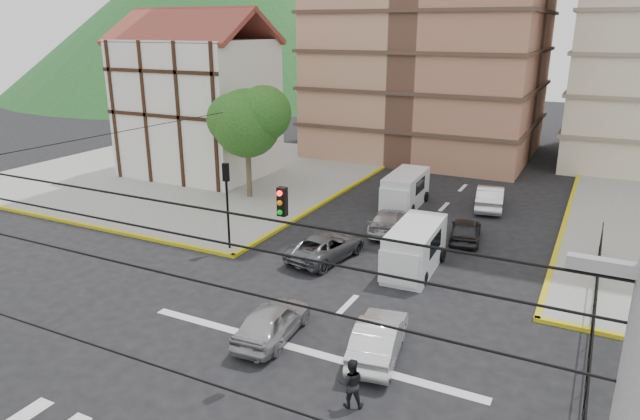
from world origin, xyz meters
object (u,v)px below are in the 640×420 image
Objects in this scene: traffic_light_nw at (227,192)px; car_white_front_right at (378,338)px; pedestrian_crosswalk at (351,383)px; van_left_lane at (404,191)px; car_silver_front_left at (272,321)px; van_right_lane at (413,250)px.

car_white_front_right is at bearing -29.08° from traffic_light_nw.
pedestrian_crosswalk is at bearing -39.44° from traffic_light_nw.
van_left_lane is (5.51, 11.05, -2.07)m from traffic_light_nw.
pedestrian_crosswalk reaches higher than car_silver_front_left.
car_white_front_right is 2.98m from pedestrian_crosswalk.
car_white_front_right is (10.28, -5.72, -2.43)m from traffic_light_nw.
traffic_light_nw reaches higher than car_silver_front_left.
traffic_light_nw is 2.79× the size of pedestrian_crosswalk.
van_right_lane reaches higher than car_white_front_right.
van_right_lane is 10.05m from van_left_lane.
pedestrian_crosswalk is at bearing 146.31° from car_silver_front_left.
van_left_lane is at bearing -100.63° from pedestrian_crosswalk.
traffic_light_nw reaches higher than van_right_lane.
pedestrian_crosswalk is (4.15, -2.33, 0.10)m from car_silver_front_left.
car_silver_front_left is (0.89, -17.40, -0.36)m from van_left_lane.
pedestrian_crosswalk is (5.04, -19.73, -0.25)m from van_left_lane.
van_right_lane is (9.12, 1.67, -2.06)m from traffic_light_nw.
car_white_front_right is at bearing -109.73° from pedestrian_crosswalk.
van_left_lane reaches higher than car_silver_front_left.
traffic_light_nw is 13.86m from pedestrian_crosswalk.
car_silver_front_left is at bearing -0.64° from car_white_front_right.
pedestrian_crosswalk is at bearing -77.95° from van_left_lane.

